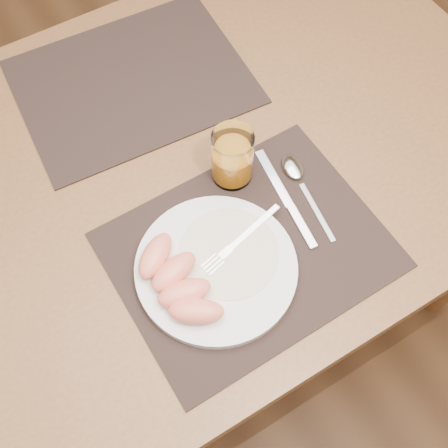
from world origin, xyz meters
TOP-DOWN VIEW (x-y plane):
  - ground at (0.00, 0.00)m, footprint 5.00×5.00m
  - table at (0.00, 0.00)m, footprint 1.40×0.90m
  - placemat_near at (0.02, -0.22)m, footprint 0.46×0.36m
  - placemat_far at (0.02, 0.22)m, footprint 0.47×0.38m
  - plate at (-0.05, -0.22)m, footprint 0.27×0.27m
  - plate_dressing at (-0.02, -0.21)m, footprint 0.17×0.17m
  - fork at (0.00, -0.21)m, footprint 0.17×0.06m
  - knife at (0.13, -0.19)m, footprint 0.04×0.22m
  - spoon at (0.18, -0.14)m, footprint 0.05×0.19m
  - juice_glass at (0.08, -0.08)m, footprint 0.07×0.07m
  - grapefruit_wedges at (-0.12, -0.22)m, footprint 0.11×0.20m

SIDE VIEW (x-z plane):
  - ground at x=0.00m, z-range 0.00..0.00m
  - table at x=0.00m, z-range 0.29..1.04m
  - placemat_near at x=0.02m, z-range 0.75..0.75m
  - placemat_far at x=0.02m, z-range 0.75..0.75m
  - knife at x=0.13m, z-range 0.75..0.76m
  - spoon at x=0.18m, z-range 0.75..0.77m
  - plate at x=-0.05m, z-range 0.75..0.77m
  - plate_dressing at x=-0.02m, z-range 0.77..0.77m
  - fork at x=0.00m, z-range 0.77..0.77m
  - grapefruit_wedges at x=-0.12m, z-range 0.77..0.81m
  - juice_glass at x=0.08m, z-range 0.75..0.86m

